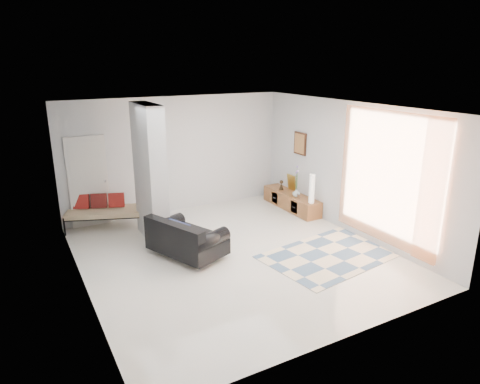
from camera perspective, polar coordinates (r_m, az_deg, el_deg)
floor at (r=8.34m, az=-0.67°, el=-8.36°), size 6.00×6.00×0.00m
ceiling at (r=7.57m, az=-0.74°, el=11.14°), size 6.00×6.00×0.00m
wall_back at (r=10.51m, az=-8.48°, el=4.91°), size 6.00×0.00×6.00m
wall_front at (r=5.54m, az=14.23°, el=-6.74°), size 6.00×0.00×6.00m
wall_left at (r=7.04m, az=-20.86°, el=-2.17°), size 0.00×6.00×6.00m
wall_right at (r=9.41m, az=14.25°, el=3.14°), size 0.00×6.00×6.00m
partition_column at (r=8.87m, az=-11.92°, el=2.46°), size 0.35×1.20×2.80m
hallway_door at (r=10.05m, az=-19.57°, el=1.29°), size 0.85×0.06×2.04m
curtain at (r=8.57m, az=19.06°, el=1.71°), size 0.00×2.55×2.55m
wall_art at (r=10.61m, az=8.02°, el=6.42°), size 0.04×0.45×0.55m
media_console at (r=10.85m, az=6.85°, el=-1.17°), size 0.45×1.91×0.80m
loveseat at (r=8.20m, az=-7.37°, el=-6.24°), size 1.34×1.68×0.76m
daybed at (r=9.95m, az=-17.67°, el=-2.30°), size 1.79×1.23×0.77m
area_rug at (r=8.51m, az=11.93°, el=-8.20°), size 2.72×2.01×0.01m
cylinder_lamp at (r=10.06m, az=9.56°, el=0.44°), size 0.13×0.13×0.68m
bronze_figurine at (r=11.03m, az=5.53°, el=0.92°), size 0.14×0.14×0.25m
vase at (r=10.53m, az=7.51°, el=-0.09°), size 0.21×0.21×0.20m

